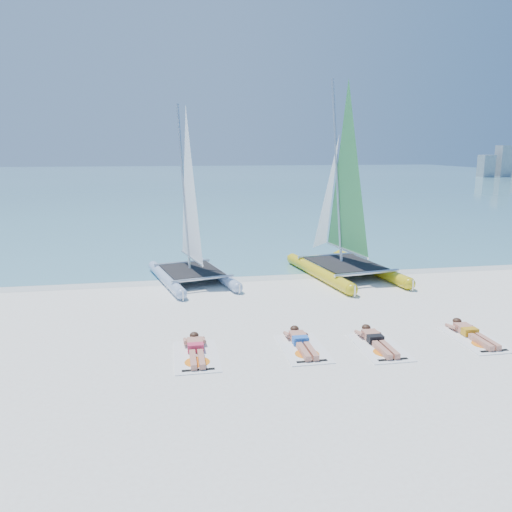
{
  "coord_description": "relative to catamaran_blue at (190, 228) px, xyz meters",
  "views": [
    {
      "loc": [
        -2.73,
        -11.99,
        4.62
      ],
      "look_at": [
        -0.41,
        1.2,
        1.71
      ],
      "focal_mm": 35.0,
      "sensor_mm": 36.0,
      "label": 1
    }
  ],
  "objects": [
    {
      "name": "ground",
      "position": [
        2.04,
        -5.34,
        -1.89
      ],
      "size": [
        140.0,
        140.0,
        0.0
      ],
      "primitive_type": "plane",
      "color": "white",
      "rests_on": "ground"
    },
    {
      "name": "sea",
      "position": [
        2.04,
        57.66,
        -1.89
      ],
      "size": [
        140.0,
        115.0,
        0.01
      ],
      "primitive_type": "cube",
      "color": "#7ABDCC",
      "rests_on": "ground"
    },
    {
      "name": "wet_sand_strip",
      "position": [
        2.04,
        0.16,
        -1.89
      ],
      "size": [
        140.0,
        1.4,
        0.01
      ],
      "primitive_type": "cube",
      "color": "silver",
      "rests_on": "ground"
    },
    {
      "name": "catamaran_blue",
      "position": [
        0.0,
        0.0,
        0.0
      ],
      "size": [
        3.24,
        5.04,
        6.35
      ],
      "rotation": [
        0.0,
        0.0,
        0.23
      ],
      "color": "#ADC5E4",
      "rests_on": "ground"
    },
    {
      "name": "catamaran_yellow",
      "position": [
        5.54,
        0.23,
        0.42
      ],
      "size": [
        3.39,
        5.92,
        7.35
      ],
      "rotation": [
        0.0,
        0.0,
        0.16
      ],
      "color": "yellow",
      "rests_on": "ground"
    },
    {
      "name": "towel_a",
      "position": [
        -0.2,
        -6.73,
        -1.88
      ],
      "size": [
        1.0,
        1.85,
        0.02
      ],
      "primitive_type": "cube",
      "color": "white",
      "rests_on": "ground"
    },
    {
      "name": "sunbather_a",
      "position": [
        -0.2,
        -6.53,
        -1.78
      ],
      "size": [
        0.37,
        1.73,
        0.26
      ],
      "color": "tan",
      "rests_on": "towel_a"
    },
    {
      "name": "towel_b",
      "position": [
        2.29,
        -6.72,
        -1.88
      ],
      "size": [
        1.0,
        1.85,
        0.02
      ],
      "primitive_type": "cube",
      "color": "white",
      "rests_on": "ground"
    },
    {
      "name": "sunbather_b",
      "position": [
        2.29,
        -6.53,
        -1.78
      ],
      "size": [
        0.37,
        1.73,
        0.26
      ],
      "color": "tan",
      "rests_on": "towel_b"
    },
    {
      "name": "towel_c",
      "position": [
        4.09,
        -6.94,
        -1.88
      ],
      "size": [
        1.0,
        1.85,
        0.02
      ],
      "primitive_type": "cube",
      "color": "white",
      "rests_on": "ground"
    },
    {
      "name": "sunbather_c",
      "position": [
        4.09,
        -6.75,
        -1.78
      ],
      "size": [
        0.37,
        1.73,
        0.26
      ],
      "color": "tan",
      "rests_on": "towel_c"
    },
    {
      "name": "towel_d",
      "position": [
        6.61,
        -6.89,
        -1.88
      ],
      "size": [
        1.0,
        1.85,
        0.02
      ],
      "primitive_type": "cube",
      "color": "white",
      "rests_on": "ground"
    },
    {
      "name": "sunbather_d",
      "position": [
        6.61,
        -6.7,
        -1.78
      ],
      "size": [
        0.37,
        1.73,
        0.26
      ],
      "color": "tan",
      "rests_on": "towel_d"
    }
  ]
}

